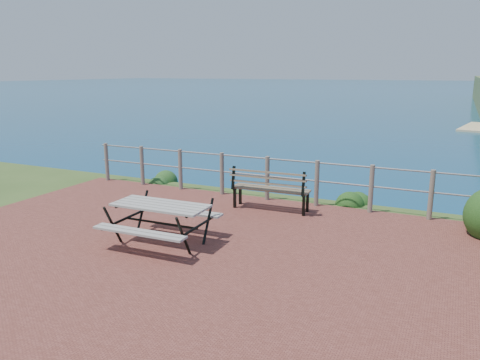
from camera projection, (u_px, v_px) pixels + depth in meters
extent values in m
cube|color=brown|center=(192.00, 250.00, 7.72)|extent=(10.00, 7.00, 0.12)
plane|color=#135476|center=(452.00, 78.00, 184.22)|extent=(1200.00, 1200.00, 0.00)
cylinder|color=#6B5B4C|center=(107.00, 162.00, 12.45)|extent=(0.10, 0.10, 1.00)
cylinder|color=#6B5B4C|center=(142.00, 165.00, 11.97)|extent=(0.10, 0.10, 1.00)
cylinder|color=#6B5B4C|center=(180.00, 169.00, 11.50)|extent=(0.10, 0.10, 1.00)
cylinder|color=#6B5B4C|center=(222.00, 174.00, 11.03)|extent=(0.10, 0.10, 1.00)
cylinder|color=#6B5B4C|center=(267.00, 178.00, 10.56)|extent=(0.10, 0.10, 1.00)
cylinder|color=#6B5B4C|center=(317.00, 183.00, 10.08)|extent=(0.10, 0.10, 1.00)
cylinder|color=#6B5B4C|center=(371.00, 189.00, 9.61)|extent=(0.10, 0.10, 1.00)
cylinder|color=#6B5B4C|center=(431.00, 195.00, 9.14)|extent=(0.10, 0.10, 1.00)
cylinder|color=slate|center=(268.00, 159.00, 10.45)|extent=(9.40, 0.04, 0.04)
cylinder|color=slate|center=(267.00, 176.00, 10.54)|extent=(9.40, 0.04, 0.04)
cube|color=gray|center=(160.00, 205.00, 7.83)|extent=(1.64, 0.71, 0.04)
cube|color=gray|center=(161.00, 221.00, 7.90)|extent=(1.63, 0.28, 0.04)
cube|color=gray|center=(161.00, 221.00, 7.90)|extent=(1.63, 0.28, 0.04)
cylinder|color=black|center=(161.00, 223.00, 7.91)|extent=(1.40, 0.07, 0.04)
cube|color=brown|center=(271.00, 189.00, 9.80)|extent=(1.65, 0.48, 0.04)
cube|color=brown|center=(271.00, 176.00, 9.73)|extent=(1.64, 0.19, 0.37)
cube|color=black|center=(271.00, 199.00, 9.85)|extent=(0.05, 0.06, 0.45)
cube|color=black|center=(271.00, 199.00, 9.85)|extent=(0.05, 0.06, 0.45)
cube|color=black|center=(271.00, 199.00, 9.85)|extent=(0.05, 0.06, 0.45)
cube|color=black|center=(271.00, 199.00, 9.85)|extent=(0.05, 0.06, 0.45)
ellipsoid|color=#1C4A1B|center=(170.00, 182.00, 12.44)|extent=(0.74, 0.74, 0.48)
ellipsoid|color=#153B12|center=(356.00, 202.00, 10.53)|extent=(0.71, 0.71, 0.42)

